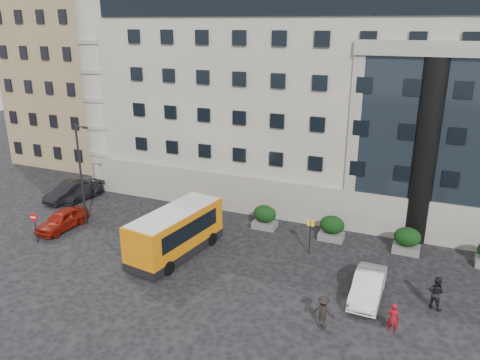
% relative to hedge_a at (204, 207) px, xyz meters
% --- Properties ---
extents(ground, '(120.00, 120.00, 0.00)m').
position_rel_hedge_a_xyz_m(ground, '(4.00, -7.80, -0.93)').
color(ground, black).
rests_on(ground, ground).
extents(civic_building, '(44.00, 24.00, 18.00)m').
position_rel_hedge_a_xyz_m(civic_building, '(10.00, 14.20, 8.07)').
color(civic_building, gray).
rests_on(civic_building, ground).
extents(entrance_column, '(1.80, 1.80, 13.00)m').
position_rel_hedge_a_xyz_m(entrance_column, '(16.00, 2.50, 5.57)').
color(entrance_column, black).
rests_on(entrance_column, ground).
extents(apartment_near, '(14.00, 14.00, 20.00)m').
position_rel_hedge_a_xyz_m(apartment_near, '(-20.00, 12.20, 9.07)').
color(apartment_near, '#8A7350').
rests_on(apartment_near, ground).
extents(apartment_far, '(13.00, 13.00, 22.00)m').
position_rel_hedge_a_xyz_m(apartment_far, '(-23.00, 30.20, 10.07)').
color(apartment_far, '#7C6348').
rests_on(apartment_far, ground).
extents(hedge_a, '(1.80, 1.26, 1.84)m').
position_rel_hedge_a_xyz_m(hedge_a, '(0.00, 0.00, 0.00)').
color(hedge_a, '#60605E').
rests_on(hedge_a, ground).
extents(hedge_b, '(1.80, 1.26, 1.84)m').
position_rel_hedge_a_xyz_m(hedge_b, '(5.20, 0.00, 0.00)').
color(hedge_b, '#60605E').
rests_on(hedge_b, ground).
extents(hedge_c, '(1.80, 1.26, 1.84)m').
position_rel_hedge_a_xyz_m(hedge_c, '(10.40, 0.00, 0.00)').
color(hedge_c, '#60605E').
rests_on(hedge_c, ground).
extents(hedge_d, '(1.80, 1.26, 1.84)m').
position_rel_hedge_a_xyz_m(hedge_d, '(15.60, 0.00, 0.00)').
color(hedge_d, '#60605E').
rests_on(hedge_d, ground).
extents(street_lamp, '(1.16, 0.18, 8.00)m').
position_rel_hedge_a_xyz_m(street_lamp, '(-7.94, -4.80, 3.44)').
color(street_lamp, '#262628').
rests_on(street_lamp, ground).
extents(bus_stop_sign, '(0.50, 0.08, 2.52)m').
position_rel_hedge_a_xyz_m(bus_stop_sign, '(9.50, -2.80, 0.80)').
color(bus_stop_sign, '#262628').
rests_on(bus_stop_sign, ground).
extents(no_entry_sign, '(0.64, 0.16, 2.32)m').
position_rel_hedge_a_xyz_m(no_entry_sign, '(-9.00, -8.84, 0.72)').
color(no_entry_sign, '#262628').
rests_on(no_entry_sign, ground).
extents(minibus, '(3.65, 7.91, 3.18)m').
position_rel_hedge_a_xyz_m(minibus, '(1.14, -6.42, 0.82)').
color(minibus, orange).
rests_on(minibus, ground).
extents(red_truck, '(3.32, 6.19, 3.20)m').
position_rel_hedge_a_xyz_m(red_truck, '(-8.29, 10.33, 0.71)').
color(red_truck, maroon).
rests_on(red_truck, ground).
extents(parked_car_a, '(1.91, 4.50, 1.52)m').
position_rel_hedge_a_xyz_m(parked_car_a, '(-9.01, -6.25, -0.17)').
color(parked_car_a, maroon).
rests_on(parked_car_a, ground).
extents(parked_car_b, '(1.90, 4.81, 1.56)m').
position_rel_hedge_a_xyz_m(parked_car_b, '(-13.00, -1.12, -0.15)').
color(parked_car_b, black).
rests_on(parked_car_b, ground).
extents(parked_car_c, '(2.35, 4.56, 1.26)m').
position_rel_hedge_a_xyz_m(parked_car_c, '(-12.13, -0.54, -0.30)').
color(parked_car_c, black).
rests_on(parked_car_c, ground).
extents(parked_car_d, '(2.36, 4.63, 1.25)m').
position_rel_hedge_a_xyz_m(parked_car_d, '(-12.51, 7.16, -0.30)').
color(parked_car_d, black).
rests_on(parked_car_d, ground).
extents(white_taxi, '(1.61, 4.59, 1.51)m').
position_rel_hedge_a_xyz_m(white_taxi, '(14.00, -6.80, -0.17)').
color(white_taxi, silver).
rests_on(white_taxi, ground).
extents(pedestrian_a, '(0.64, 0.44, 1.69)m').
position_rel_hedge_a_xyz_m(pedestrian_a, '(15.65, -9.53, -0.09)').
color(pedestrian_a, maroon).
rests_on(pedestrian_a, ground).
extents(pedestrian_b, '(1.15, 1.04, 1.93)m').
position_rel_hedge_a_xyz_m(pedestrian_b, '(17.58, -6.34, 0.04)').
color(pedestrian_b, black).
rests_on(pedestrian_b, ground).
extents(pedestrian_c, '(1.20, 0.73, 1.82)m').
position_rel_hedge_a_xyz_m(pedestrian_c, '(12.26, -10.46, -0.02)').
color(pedestrian_c, black).
rests_on(pedestrian_c, ground).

